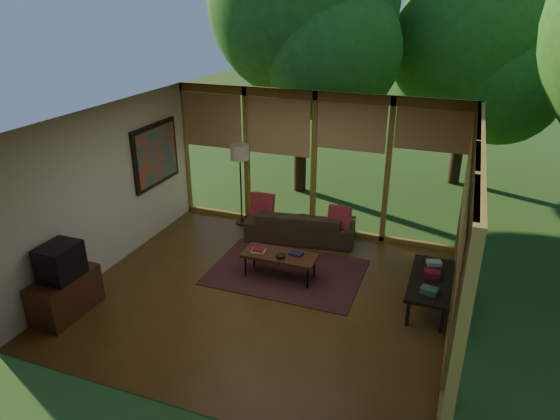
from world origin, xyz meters
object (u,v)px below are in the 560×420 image
at_px(television, 60,262).
at_px(coffee_table, 280,256).
at_px(media_cabinet, 66,295).
at_px(side_console, 431,282).
at_px(sofa, 301,225).
at_px(floor_lamp, 240,157).

xyz_separation_m(television, coffee_table, (2.50, 2.01, -0.46)).
relative_size(media_cabinet, television, 1.82).
bearing_deg(side_console, sofa, 149.73).
height_order(television, floor_lamp, floor_lamp).
height_order(floor_lamp, coffee_table, floor_lamp).
bearing_deg(television, media_cabinet, 180.00).
relative_size(sofa, coffee_table, 1.67).
xyz_separation_m(media_cabinet, television, (0.02, 0.00, 0.55)).
bearing_deg(side_console, coffee_table, -179.68).
relative_size(television, side_console, 0.39).
distance_m(media_cabinet, coffee_table, 3.23).
xyz_separation_m(sofa, side_console, (2.48, -1.45, 0.12)).
bearing_deg(floor_lamp, media_cabinet, -105.89).
distance_m(television, floor_lamp, 3.91).
relative_size(sofa, side_console, 1.43).
bearing_deg(sofa, media_cabinet, 46.69).
bearing_deg(media_cabinet, coffee_table, 38.61).
xyz_separation_m(television, side_console, (4.85, 2.03, -0.44)).
bearing_deg(television, side_console, 22.68).
bearing_deg(media_cabinet, sofa, 55.45).
height_order(sofa, floor_lamp, floor_lamp).
xyz_separation_m(media_cabinet, floor_lamp, (1.06, 3.73, 1.11)).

